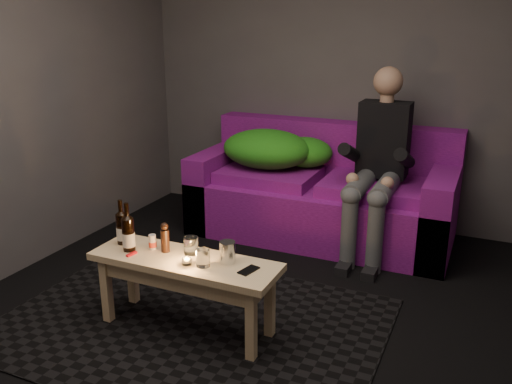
% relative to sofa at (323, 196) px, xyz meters
% --- Properties ---
extents(floor, '(4.50, 4.50, 0.00)m').
position_rel_sofa_xyz_m(floor, '(0.15, -1.82, -0.34)').
color(floor, black).
rests_on(floor, ground).
extents(room, '(4.50, 4.50, 4.50)m').
position_rel_sofa_xyz_m(room, '(0.15, -1.35, 1.30)').
color(room, silver).
rests_on(room, ground).
extents(rug, '(2.30, 1.68, 0.01)m').
position_rel_sofa_xyz_m(rug, '(-0.28, -1.79, -0.34)').
color(rug, black).
rests_on(rug, floor).
extents(sofa, '(2.19, 0.98, 0.94)m').
position_rel_sofa_xyz_m(sofa, '(0.00, 0.00, 0.00)').
color(sofa, '#670E6C').
rests_on(sofa, floor).
extents(green_blanket, '(0.96, 0.66, 0.33)m').
position_rel_sofa_xyz_m(green_blanket, '(-0.46, -0.01, 0.37)').
color(green_blanket, '#2C8918').
rests_on(green_blanket, sofa).
extents(person, '(0.39, 0.91, 1.46)m').
position_rel_sofa_xyz_m(person, '(0.49, -0.18, 0.42)').
color(person, black).
rests_on(person, sofa).
extents(coffee_table, '(1.15, 0.37, 0.47)m').
position_rel_sofa_xyz_m(coffee_table, '(-0.28, -1.84, 0.05)').
color(coffee_table, '#EBBD89').
rests_on(coffee_table, rug).
extents(beer_bottle_a, '(0.07, 0.07, 0.29)m').
position_rel_sofa_xyz_m(beer_bottle_a, '(-0.74, -1.81, 0.23)').
color(beer_bottle_a, black).
rests_on(beer_bottle_a, coffee_table).
extents(beer_bottle_b, '(0.08, 0.08, 0.30)m').
position_rel_sofa_xyz_m(beer_bottle_b, '(-0.64, -1.88, 0.24)').
color(beer_bottle_b, black).
rests_on(beer_bottle_b, coffee_table).
extents(salt_shaker, '(0.05, 0.05, 0.09)m').
position_rel_sofa_xyz_m(salt_shaker, '(-0.52, -1.81, 0.18)').
color(salt_shaker, silver).
rests_on(salt_shaker, coffee_table).
extents(pepper_mill, '(0.06, 0.06, 0.14)m').
position_rel_sofa_xyz_m(pepper_mill, '(-0.43, -1.80, 0.20)').
color(pepper_mill, black).
rests_on(pepper_mill, coffee_table).
extents(tumbler_back, '(0.11, 0.11, 0.10)m').
position_rel_sofa_xyz_m(tumbler_back, '(-0.28, -1.76, 0.18)').
color(tumbler_back, white).
rests_on(tumbler_back, coffee_table).
extents(tealight, '(0.06, 0.06, 0.04)m').
position_rel_sofa_xyz_m(tealight, '(-0.22, -1.91, 0.15)').
color(tealight, white).
rests_on(tealight, coffee_table).
extents(tumbler_front, '(0.10, 0.10, 0.10)m').
position_rel_sofa_xyz_m(tumbler_front, '(-0.13, -1.89, 0.18)').
color(tumbler_front, white).
rests_on(tumbler_front, coffee_table).
extents(steel_cup, '(0.10, 0.10, 0.13)m').
position_rel_sofa_xyz_m(steel_cup, '(-0.02, -1.79, 0.19)').
color(steel_cup, silver).
rests_on(steel_cup, coffee_table).
extents(smartphone, '(0.09, 0.14, 0.01)m').
position_rel_sofa_xyz_m(smartphone, '(0.14, -1.84, 0.13)').
color(smartphone, black).
rests_on(smartphone, coffee_table).
extents(red_lighter, '(0.03, 0.08, 0.01)m').
position_rel_sofa_xyz_m(red_lighter, '(-0.59, -1.93, 0.14)').
color(red_lighter, red).
rests_on(red_lighter, coffee_table).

